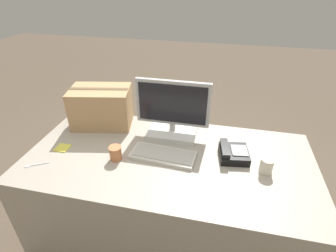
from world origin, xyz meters
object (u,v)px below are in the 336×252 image
at_px(paper_cup_right, 267,165).
at_px(cardboard_box, 102,107).
at_px(desk_phone, 233,153).
at_px(sticky_note_pad, 63,148).
at_px(keyboard, 163,155).
at_px(spoon, 33,165).
at_px(monitor, 173,115).
at_px(paper_cup_left, 116,153).

bearing_deg(paper_cup_right, cardboard_box, 164.96).
height_order(desk_phone, sticky_note_pad, desk_phone).
bearing_deg(paper_cup_right, keyboard, 179.36).
relative_size(keyboard, cardboard_box, 0.89).
relative_size(spoon, sticky_note_pad, 1.51).
height_order(monitor, spoon, monitor).
height_order(monitor, paper_cup_left, monitor).
relative_size(monitor, keyboard, 1.20).
distance_m(monitor, spoon, 0.92).
bearing_deg(paper_cup_left, sticky_note_pad, 176.01).
bearing_deg(spoon, paper_cup_right, 160.85).
xyz_separation_m(monitor, cardboard_box, (-0.54, 0.04, -0.02)).
bearing_deg(desk_phone, monitor, 149.97).
bearing_deg(paper_cup_right, sticky_note_pad, -177.77).
xyz_separation_m(monitor, paper_cup_left, (-0.29, -0.34, -0.11)).
bearing_deg(spoon, paper_cup_left, 170.61).
bearing_deg(keyboard, desk_phone, 15.90).
bearing_deg(paper_cup_right, paper_cup_left, -175.08).
xyz_separation_m(desk_phone, paper_cup_right, (0.19, -0.10, 0.02)).
relative_size(paper_cup_left, paper_cup_right, 0.97).
relative_size(paper_cup_left, spoon, 0.69).
relative_size(paper_cup_right, cardboard_box, 0.20).
height_order(paper_cup_left, cardboard_box, cardboard_box).
bearing_deg(cardboard_box, sticky_note_pad, -110.06).
xyz_separation_m(monitor, sticky_note_pad, (-0.68, -0.32, -0.16)).
relative_size(monitor, paper_cup_right, 5.39).
relative_size(keyboard, spoon, 3.18).
distance_m(keyboard, sticky_note_pad, 0.67).
xyz_separation_m(cardboard_box, sticky_note_pad, (-0.13, -0.36, -0.14)).
relative_size(keyboard, paper_cup_left, 4.64).
relative_size(spoon, cardboard_box, 0.28).
bearing_deg(sticky_note_pad, paper_cup_right, 2.23).
distance_m(monitor, desk_phone, 0.47).
bearing_deg(cardboard_box, paper_cup_right, -15.04).
distance_m(paper_cup_right, sticky_note_pad, 1.29).
bearing_deg(cardboard_box, paper_cup_left, -56.36).
relative_size(paper_cup_right, sticky_note_pad, 1.07).
distance_m(monitor, paper_cup_left, 0.46).
height_order(monitor, cardboard_box, monitor).
bearing_deg(cardboard_box, desk_phone, -12.46).
relative_size(monitor, sticky_note_pad, 5.76).
bearing_deg(paper_cup_right, spoon, -169.71).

